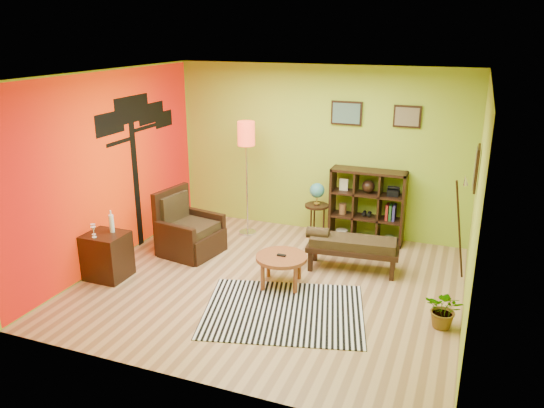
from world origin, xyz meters
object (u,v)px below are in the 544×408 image
at_px(side_cabinet, 107,255).
at_px(floor_lamp, 246,144).
at_px(potted_plant, 444,313).
at_px(cube_shelf, 368,206).
at_px(bench, 350,245).
at_px(coffee_table, 281,260).
at_px(globe_table, 317,197).
at_px(armchair, 188,234).

distance_m(side_cabinet, floor_lamp, 2.80).
height_order(side_cabinet, potted_plant, side_cabinet).
distance_m(cube_shelf, bench, 1.21).
relative_size(coffee_table, cube_shelf, 0.58).
height_order(cube_shelf, bench, cube_shelf).
bearing_deg(side_cabinet, globe_table, 46.94).
bearing_deg(globe_table, armchair, -142.78).
xyz_separation_m(coffee_table, globe_table, (-0.05, 1.82, 0.35)).
bearing_deg(side_cabinet, potted_plant, 3.91).
distance_m(armchair, cube_shelf, 2.92).
bearing_deg(armchair, side_cabinet, -117.33).
relative_size(coffee_table, bench, 0.52).
distance_m(globe_table, potted_plant, 3.12).
height_order(coffee_table, side_cabinet, side_cabinet).
height_order(armchair, side_cabinet, armchair).
height_order(armchair, floor_lamp, floor_lamp).
distance_m(floor_lamp, cube_shelf, 2.21).
bearing_deg(coffee_table, floor_lamp, 126.90).
relative_size(cube_shelf, bench, 0.89).
height_order(side_cabinet, floor_lamp, floor_lamp).
relative_size(side_cabinet, potted_plant, 2.02).
distance_m(bench, potted_plant, 1.81).
xyz_separation_m(coffee_table, armchair, (-1.74, 0.53, -0.07)).
bearing_deg(cube_shelf, side_cabinet, -139.65).
height_order(armchair, globe_table, armchair).
bearing_deg(cube_shelf, globe_table, -167.50).
bearing_deg(globe_table, cube_shelf, 12.50).
distance_m(coffee_table, cube_shelf, 2.15).
distance_m(floor_lamp, bench, 2.41).
xyz_separation_m(coffee_table, potted_plant, (2.15, -0.34, -0.18)).
bearing_deg(potted_plant, globe_table, 135.48).
bearing_deg(cube_shelf, bench, -90.23).
height_order(globe_table, bench, globe_table).
height_order(armchair, cube_shelf, cube_shelf).
bearing_deg(potted_plant, cube_shelf, 120.66).
relative_size(coffee_table, side_cabinet, 0.72).
xyz_separation_m(armchair, globe_table, (1.70, 1.29, 0.42)).
height_order(globe_table, cube_shelf, cube_shelf).
xyz_separation_m(armchair, cube_shelf, (2.50, 1.47, 0.30)).
bearing_deg(floor_lamp, globe_table, 11.15).
xyz_separation_m(globe_table, potted_plant, (2.20, -2.16, -0.53)).
distance_m(armchair, globe_table, 2.17).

